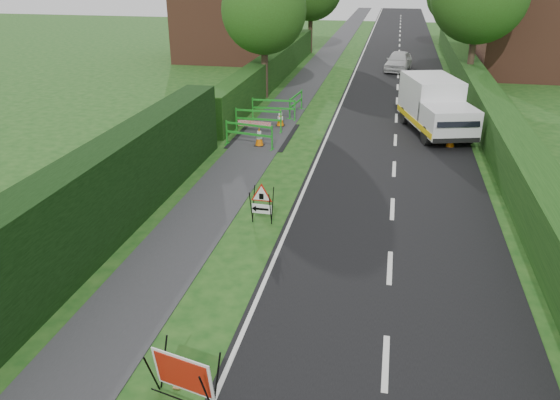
{
  "coord_description": "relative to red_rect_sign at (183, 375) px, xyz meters",
  "views": [
    {
      "loc": [
        2.21,
        -10.8,
        6.9
      ],
      "look_at": [
        -0.46,
        2.07,
        1.09
      ],
      "focal_mm": 35.0,
      "sensor_mm": 36.0,
      "label": 1
    }
  ],
  "objects": [
    {
      "name": "litter_can",
      "position": [
        -0.23,
        0.2,
        -0.55
      ],
      "size": [
        0.12,
        0.07,
        0.07
      ],
      "primitive_type": "cylinder",
      "rotation": [
        0.0,
        1.57,
        0.0
      ],
      "color": "#BF7F4C",
      "rests_on": "ground"
    },
    {
      "name": "ground",
      "position": [
        0.83,
        4.13,
        -0.55
      ],
      "size": [
        120.0,
        120.0,
        0.0
      ],
      "primitive_type": "plane",
      "color": "#164614",
      "rests_on": "ground"
    },
    {
      "name": "traffic_cone_2",
      "position": [
        5.58,
        19.16,
        -0.15
      ],
      "size": [
        0.38,
        0.38,
        0.79
      ],
      "color": "black",
      "rests_on": "ground"
    },
    {
      "name": "tree_nw",
      "position": [
        -3.77,
        22.13,
        3.94
      ],
      "size": [
        4.4,
        4.4,
        6.7
      ],
      "color": "#2D2116",
      "rests_on": "ground"
    },
    {
      "name": "ped_barrier_0",
      "position": [
        -2.4,
        13.53,
        0.08
      ],
      "size": [
        2.09,
        0.74,
        1.0
      ],
      "rotation": [
        0.0,
        0.0,
        -0.19
      ],
      "color": "#198C1E",
      "rests_on": "ground"
    },
    {
      "name": "hatchback_car",
      "position": [
        3.29,
        31.59,
        0.09
      ],
      "size": [
        2.0,
        3.92,
        1.28
      ],
      "primitive_type": "imported",
      "rotation": [
        0.0,
        0.0,
        -0.13
      ],
      "color": "silver",
      "rests_on": "ground"
    },
    {
      "name": "house_east_b",
      "position": [
        12.83,
        46.13,
        2.35
      ],
      "size": [
        7.5,
        7.4,
        7.88
      ],
      "color": "brown",
      "rests_on": "ground"
    },
    {
      "name": "redwhite_plank",
      "position": [
        -2.64,
        15.32,
        -0.55
      ],
      "size": [
        1.5,
        0.18,
        0.25
      ],
      "primitive_type": "cube",
      "rotation": [
        0.0,
        0.0,
        -0.09
      ],
      "color": "red",
      "rests_on": "ground"
    },
    {
      "name": "hedge_west_far",
      "position": [
        -4.17,
        26.13,
        -0.55
      ],
      "size": [
        1.0,
        24.0,
        1.8
      ],
      "primitive_type": "cube",
      "color": "#14380F",
      "rests_on": "ground"
    },
    {
      "name": "traffic_cone_0",
      "position": [
        5.49,
        15.15,
        -0.15
      ],
      "size": [
        0.38,
        0.38,
        0.79
      ],
      "color": "black",
      "rests_on": "ground"
    },
    {
      "name": "traffic_cone_1",
      "position": [
        5.68,
        17.37,
        -0.15
      ],
      "size": [
        0.38,
        0.38,
        0.79
      ],
      "color": "black",
      "rests_on": "ground"
    },
    {
      "name": "traffic_cone_3",
      "position": [
        -2.05,
        13.78,
        -0.15
      ],
      "size": [
        0.38,
        0.38,
        0.79
      ],
      "color": "black",
      "rests_on": "ground"
    },
    {
      "name": "hedge_east",
      "position": [
        7.33,
        20.13,
        -0.55
      ],
      "size": [
        1.2,
        50.0,
        1.5
      ],
      "primitive_type": "cube",
      "color": "#14380F",
      "rests_on": "ground"
    },
    {
      "name": "footpath",
      "position": [
        -2.17,
        39.13,
        -0.54
      ],
      "size": [
        2.0,
        90.0,
        0.02
      ],
      "primitive_type": "cube",
      "color": "#2D2D30",
      "rests_on": "ground"
    },
    {
      "name": "ped_barrier_2",
      "position": [
        -2.32,
        17.75,
        0.08
      ],
      "size": [
        2.07,
        0.43,
        1.0
      ],
      "rotation": [
        0.0,
        0.0,
        0.04
      ],
      "color": "#198C1E",
      "rests_on": "ground"
    },
    {
      "name": "house_west",
      "position": [
        -9.17,
        34.13,
        2.35
      ],
      "size": [
        7.5,
        7.4,
        7.88
      ],
      "color": "brown",
      "rests_on": "ground"
    },
    {
      "name": "traffic_cone_4",
      "position": [
        -1.8,
        16.76,
        -0.15
      ],
      "size": [
        0.38,
        0.38,
        0.79
      ],
      "color": "black",
      "rests_on": "ground"
    },
    {
      "name": "hedge_west_near",
      "position": [
        -4.17,
        4.13,
        -0.55
      ],
      "size": [
        1.1,
        18.0,
        2.5
      ],
      "primitive_type": "cube",
      "color": "black",
      "rests_on": "ground"
    },
    {
      "name": "red_rect_sign",
      "position": [
        0.0,
        0.0,
        0.0
      ],
      "size": [
        1.23,
        0.91,
        0.95
      ],
      "rotation": [
        0.0,
        0.0,
        -0.23
      ],
      "color": "black",
      "rests_on": "ground"
    },
    {
      "name": "triangle_sign",
      "position": [
        -0.33,
        6.89,
        0.17
      ],
      "size": [
        0.73,
        0.73,
        1.03
      ],
      "rotation": [
        0.0,
        0.0,
        -0.03
      ],
      "color": "black",
      "rests_on": "ground"
    },
    {
      "name": "works_van",
      "position": [
        4.89,
        17.16,
        0.66
      ],
      "size": [
        3.22,
        5.29,
        2.27
      ],
      "rotation": [
        0.0,
        0.0,
        0.28
      ],
      "color": "silver",
      "rests_on": "ground"
    },
    {
      "name": "road_surface",
      "position": [
        3.33,
        39.13,
        -0.54
      ],
      "size": [
        6.0,
        90.0,
        0.02
      ],
      "primitive_type": "cube",
      "color": "black",
      "rests_on": "ground"
    },
    {
      "name": "house_east_a",
      "position": [
        11.83,
        32.13,
        2.35
      ],
      "size": [
        7.5,
        7.4,
        7.88
      ],
      "color": "brown",
      "rests_on": "ground"
    },
    {
      "name": "ped_barrier_3",
      "position": [
        -1.48,
        18.94,
        0.08
      ],
      "size": [
        0.58,
        2.09,
        1.0
      ],
      "rotation": [
        0.0,
        0.0,
        1.46
      ],
      "color": "#198C1E",
      "rests_on": "ground"
    },
    {
      "name": "ped_barrier_1",
      "position": [
        -2.56,
        15.74,
        0.08
      ],
      "size": [
        2.06,
        0.36,
        1.0
      ],
      "rotation": [
        0.0,
        0.0,
        -0.0
      ],
      "color": "#198C1E",
      "rests_on": "ground"
    }
  ]
}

